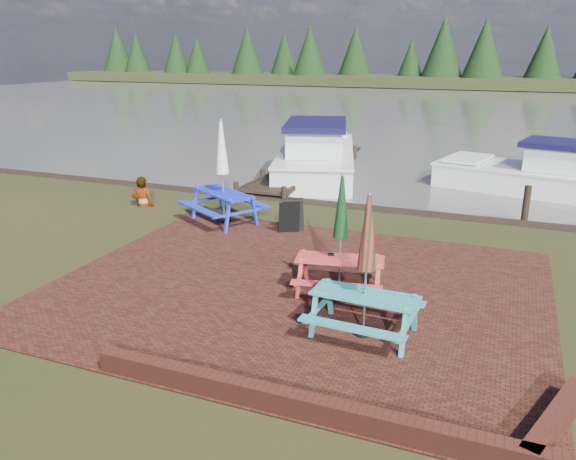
% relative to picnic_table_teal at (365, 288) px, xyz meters
% --- Properties ---
extents(ground, '(120.00, 120.00, 0.00)m').
position_rel_picnic_table_teal_xyz_m(ground, '(-1.62, 0.29, -0.80)').
color(ground, black).
rests_on(ground, ground).
extents(paving, '(9.00, 7.50, 0.02)m').
position_rel_picnic_table_teal_xyz_m(paving, '(-1.62, 1.29, -0.79)').
color(paving, '#351510').
rests_on(paving, ground).
extents(brick_wall, '(6.21, 1.79, 0.30)m').
position_rel_picnic_table_teal_xyz_m(brick_wall, '(0.52, -2.12, -0.65)').
color(brick_wall, '#4C1E16').
rests_on(brick_wall, ground).
extents(water, '(120.00, 60.00, 0.02)m').
position_rel_picnic_table_teal_xyz_m(water, '(-1.62, 37.29, -0.80)').
color(water, '#48463D').
rests_on(water, ground).
extents(far_treeline, '(120.00, 10.00, 8.10)m').
position_rel_picnic_table_teal_xyz_m(far_treeline, '(-1.62, 66.29, 2.48)').
color(far_treeline, black).
rests_on(far_treeline, ground).
extents(picnic_table_teal, '(1.72, 1.55, 2.27)m').
position_rel_picnic_table_teal_xyz_m(picnic_table_teal, '(0.00, 0.00, 0.00)').
color(picnic_table_teal, teal).
rests_on(picnic_table_teal, ground).
extents(picnic_table_red, '(1.83, 1.69, 2.21)m').
position_rel_picnic_table_teal_xyz_m(picnic_table_red, '(-0.83, 1.41, -0.02)').
color(picnic_table_red, red).
rests_on(picnic_table_red, ground).
extents(picnic_table_blue, '(2.50, 2.42, 2.64)m').
position_rel_picnic_table_teal_xyz_m(picnic_table_blue, '(-4.91, 4.59, 0.13)').
color(picnic_table_blue, '#1C30D9').
rests_on(picnic_table_blue, ground).
extents(chalkboard, '(0.54, 0.70, 0.81)m').
position_rel_picnic_table_teal_xyz_m(chalkboard, '(-2.96, 4.43, -0.38)').
color(chalkboard, black).
rests_on(chalkboard, ground).
extents(jetty, '(1.76, 9.08, 1.00)m').
position_rel_picnic_table_teal_xyz_m(jetty, '(-5.12, 11.57, -0.68)').
color(jetty, black).
rests_on(jetty, ground).
extents(boat_jetty, '(4.73, 8.22, 2.26)m').
position_rel_picnic_table_teal_xyz_m(boat_jetty, '(-4.88, 11.89, -0.32)').
color(boat_jetty, silver).
rests_on(boat_jetty, ground).
extents(boat_near, '(7.37, 3.96, 1.89)m').
position_rel_picnic_table_teal_xyz_m(boat_near, '(3.18, 11.83, -0.43)').
color(boat_near, silver).
rests_on(boat_near, ground).
extents(person, '(0.71, 0.55, 1.73)m').
position_rel_picnic_table_teal_xyz_m(person, '(-7.78, 5.07, 0.07)').
color(person, gray).
rests_on(person, ground).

